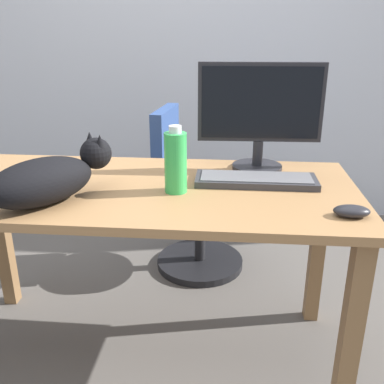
% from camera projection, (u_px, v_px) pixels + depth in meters
% --- Properties ---
extents(ground_plane, '(8.00, 8.00, 0.00)m').
position_uv_depth(ground_plane, '(146.00, 350.00, 1.84)').
color(ground_plane, '#59544F').
extents(back_wall, '(6.00, 0.04, 2.60)m').
position_uv_depth(back_wall, '(183.00, 22.00, 2.82)').
color(back_wall, silver).
rests_on(back_wall, ground_plane).
extents(desk, '(1.57, 0.70, 0.74)m').
position_uv_depth(desk, '(140.00, 211.00, 1.61)').
color(desk, '#9E7247').
rests_on(desk, ground_plane).
extents(office_chair, '(0.48, 0.48, 0.89)m').
position_uv_depth(office_chair, '(191.00, 204.00, 2.37)').
color(office_chair, black).
rests_on(office_chair, ground_plane).
extents(monitor, '(0.48, 0.20, 0.41)m').
position_uv_depth(monitor, '(260.00, 113.00, 1.68)').
color(monitor, '#232328').
rests_on(monitor, desk).
extents(keyboard, '(0.44, 0.15, 0.03)m').
position_uv_depth(keyboard, '(256.00, 180.00, 1.59)').
color(keyboard, '#333338').
rests_on(keyboard, desk).
extents(cat, '(0.41, 0.49, 0.20)m').
position_uv_depth(cat, '(47.00, 178.00, 1.40)').
color(cat, black).
rests_on(cat, desk).
extents(computer_mouse, '(0.11, 0.06, 0.04)m').
position_uv_depth(computer_mouse, '(352.00, 211.00, 1.31)').
color(computer_mouse, '#232328').
rests_on(computer_mouse, desk).
extents(water_bottle, '(0.08, 0.08, 0.23)m').
position_uv_depth(water_bottle, '(176.00, 162.00, 1.48)').
color(water_bottle, green).
rests_on(water_bottle, desk).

